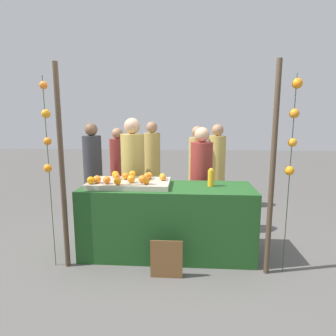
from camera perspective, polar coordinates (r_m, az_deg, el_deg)
name	(u,v)px	position (r m, az deg, el deg)	size (l,w,h in m)	color
ground_plane	(167,253)	(3.76, -0.16, -16.61)	(24.00, 24.00, 0.00)	#565451
stall_counter	(167,220)	(3.59, -0.16, -10.42)	(2.08, 0.71, 0.86)	#1E4C1E
orange_tray	(130,183)	(3.51, -7.72, -3.08)	(0.98, 0.55, 0.06)	#B2AD99
orange_0	(146,181)	(3.31, -4.44, -2.53)	(0.08, 0.08, 0.08)	orange
orange_1	(125,176)	(3.60, -8.52, -1.61)	(0.08, 0.08, 0.08)	orange
orange_2	(117,176)	(3.61, -10.24, -1.68)	(0.08, 0.08, 0.08)	orange
orange_3	(147,176)	(3.53, -4.25, -1.69)	(0.09, 0.09, 0.09)	orange
orange_4	(162,176)	(3.57, -1.11, -1.66)	(0.08, 0.08, 0.08)	orange
orange_5	(163,178)	(3.49, -1.02, -1.93)	(0.07, 0.07, 0.07)	orange
orange_6	(97,179)	(3.46, -14.03, -2.20)	(0.09, 0.09, 0.09)	orange
orange_7	(149,175)	(3.62, -3.81, -1.47)	(0.08, 0.08, 0.08)	orange
orange_8	(115,174)	(3.71, -10.49, -1.27)	(0.09, 0.09, 0.09)	orange
orange_9	(131,179)	(3.39, -7.42, -2.21)	(0.09, 0.09, 0.09)	orange
orange_10	(142,179)	(3.38, -5.21, -2.23)	(0.09, 0.09, 0.09)	orange
orange_11	(107,180)	(3.40, -12.19, -2.35)	(0.09, 0.09, 0.09)	orange
orange_12	(117,181)	(3.32, -10.10, -2.62)	(0.08, 0.08, 0.08)	orange
orange_13	(132,174)	(3.69, -7.15, -1.23)	(0.09, 0.09, 0.09)	orange
orange_14	(91,180)	(3.43, -15.22, -2.39)	(0.09, 0.09, 0.09)	orange
juice_bottle	(211,178)	(3.48, 8.59, -1.97)	(0.08, 0.08, 0.22)	gold
chalkboard_sign	(166,260)	(3.16, -0.31, -17.87)	(0.34, 0.03, 0.43)	brown
vendor_left	(133,180)	(4.20, -6.97, -2.45)	(0.34, 0.34, 1.69)	tan
vendor_right	(201,185)	(4.14, 6.63, -3.47)	(0.31, 0.31, 1.56)	maroon
crowd_person_0	(93,172)	(5.15, -14.79, -0.87)	(0.32, 0.32, 1.60)	#333338
crowd_person_1	(197,171)	(5.29, 5.81, -0.59)	(0.31, 0.31, 1.54)	tan
crowd_person_2	(118,171)	(5.42, -9.89, -0.60)	(0.30, 0.30, 1.51)	maroon
crowd_person_3	(217,170)	(5.39, 9.70, -0.32)	(0.32, 0.32, 1.58)	tan
crowd_person_4	(152,165)	(5.68, -3.18, 0.52)	(0.32, 0.32, 1.62)	tan
canopy_post_left	(62,170)	(3.30, -20.49, -0.33)	(0.06, 0.06, 2.25)	#473828
canopy_post_right	(272,172)	(3.14, 20.18, -0.81)	(0.06, 0.06, 2.25)	#473828
garland_strand_left	(46,131)	(3.32, -23.19, 6.85)	(0.11, 0.10, 2.12)	#2D4C23
garland_strand_right	(293,127)	(3.16, 23.84, 7.59)	(0.11, 0.11, 2.12)	#2D4C23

